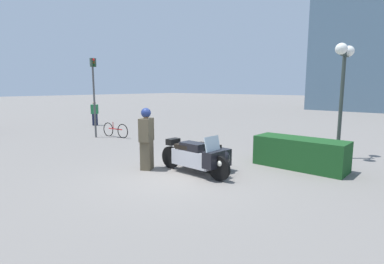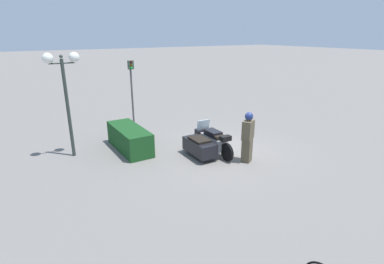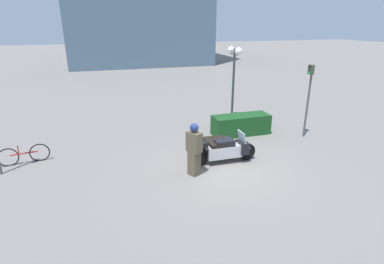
{
  "view_description": "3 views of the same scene",
  "coord_description": "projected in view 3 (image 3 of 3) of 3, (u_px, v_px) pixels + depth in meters",
  "views": [
    {
      "loc": [
        5.63,
        -5.84,
        2.46
      ],
      "look_at": [
        -0.18,
        0.77,
        1.12
      ],
      "focal_mm": 28.0,
      "sensor_mm": 36.0,
      "label": 1
    },
    {
      "loc": [
        -8.64,
        6.79,
        4.47
      ],
      "look_at": [
        0.04,
        1.42,
        1.07
      ],
      "focal_mm": 28.0,
      "sensor_mm": 36.0,
      "label": 2
    },
    {
      "loc": [
        -4.06,
        -8.91,
        4.85
      ],
      "look_at": [
        -0.88,
        0.85,
        1.17
      ],
      "focal_mm": 28.0,
      "sensor_mm": 36.0,
      "label": 3
    }
  ],
  "objects": [
    {
      "name": "traffic_light_near",
      "position": [
        309.0,
        90.0,
        13.1
      ],
      "size": [
        0.23,
        0.26,
        3.26
      ],
      "rotation": [
        0.0,
        0.0,
        3.14
      ],
      "color": "#4C4C4C",
      "rests_on": "ground"
    },
    {
      "name": "twin_lamp_post",
      "position": [
        234.0,
        63.0,
        15.1
      ],
      "size": [
        0.37,
        1.23,
        3.83
      ],
      "color": "#2D3833",
      "rests_on": "ground"
    },
    {
      "name": "hedge_bush_curbside",
      "position": [
        241.0,
        125.0,
        13.98
      ],
      "size": [
        2.68,
        0.97,
        0.91
      ],
      "primitive_type": "cube",
      "color": "#19471E",
      "rests_on": "ground"
    },
    {
      "name": "ground_plane",
      "position": [
        222.0,
        168.0,
        10.8
      ],
      "size": [
        160.0,
        160.0,
        0.0
      ],
      "primitive_type": "plane",
      "color": "slate"
    },
    {
      "name": "bicycle_parked",
      "position": [
        24.0,
        155.0,
        11.02
      ],
      "size": [
        1.73,
        0.26,
        0.75
      ],
      "rotation": [
        0.0,
        0.0,
        0.13
      ],
      "color": "black",
      "rests_on": "ground"
    },
    {
      "name": "officer_rider",
      "position": [
        194.0,
        148.0,
        9.97
      ],
      "size": [
        0.51,
        0.59,
        1.85
      ],
      "rotation": [
        0.0,
        0.0,
        0.5
      ],
      "color": "brown",
      "rests_on": "ground"
    },
    {
      "name": "police_motorcycle",
      "position": [
        221.0,
        147.0,
        11.37
      ],
      "size": [
        2.53,
        1.35,
        1.16
      ],
      "rotation": [
        0.0,
        0.0,
        -0.03
      ],
      "color": "black",
      "rests_on": "ground"
    }
  ]
}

